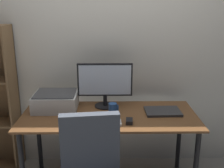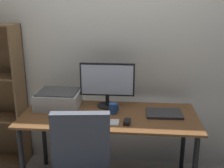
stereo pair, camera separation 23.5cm
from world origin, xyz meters
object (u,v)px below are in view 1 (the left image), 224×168
(keyboard, at_px, (104,123))
(printer, at_px, (55,101))
(monitor, at_px, (105,82))
(desk, at_px, (109,123))
(mouse, at_px, (129,121))
(coffee_mug, at_px, (112,108))
(laptop, at_px, (162,111))

(keyboard, distance_m, printer, 0.58)
(monitor, relative_size, printer, 1.30)
(desk, bearing_deg, printer, 164.00)
(keyboard, xyz_separation_m, mouse, (0.21, 0.01, 0.01))
(coffee_mug, bearing_deg, desk, -135.93)
(laptop, relative_size, printer, 0.80)
(monitor, bearing_deg, laptop, -16.77)
(desk, xyz_separation_m, printer, (-0.50, 0.14, 0.17))
(desk, height_order, keyboard, keyboard)
(laptop, height_order, printer, printer)
(desk, distance_m, monitor, 0.39)
(desk, height_order, coffee_mug, coffee_mug)
(desk, relative_size, keyboard, 5.45)
(coffee_mug, height_order, printer, printer)
(printer, bearing_deg, desk, -16.00)
(desk, relative_size, mouse, 16.45)
(mouse, height_order, coffee_mug, coffee_mug)
(laptop, bearing_deg, desk, -176.71)
(coffee_mug, xyz_separation_m, printer, (-0.54, 0.11, 0.03))
(monitor, height_order, coffee_mug, monitor)
(keyboard, height_order, mouse, mouse)
(coffee_mug, bearing_deg, printer, 168.17)
(monitor, bearing_deg, desk, -79.13)
(keyboard, xyz_separation_m, laptop, (0.54, 0.24, 0.00))
(desk, height_order, monitor, monitor)
(keyboard, bearing_deg, laptop, 22.71)
(monitor, distance_m, coffee_mug, 0.27)
(coffee_mug, height_order, laptop, coffee_mug)
(coffee_mug, xyz_separation_m, laptop, (0.46, 0.01, -0.04))
(desk, xyz_separation_m, keyboard, (-0.04, -0.20, 0.09))
(monitor, height_order, mouse, monitor)
(mouse, xyz_separation_m, printer, (-0.67, 0.33, 0.06))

